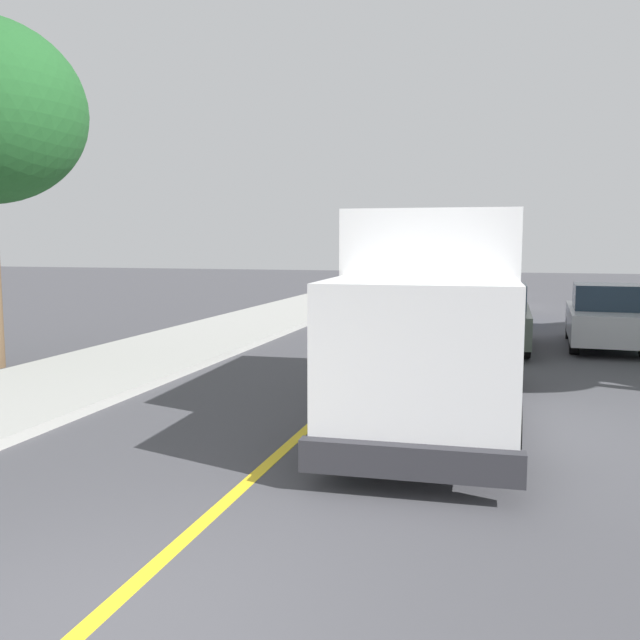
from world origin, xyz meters
name	(u,v)px	position (x,y,z in m)	size (l,w,h in m)	color
ground_plane	(77,636)	(0.00, 0.00, 0.00)	(120.00, 120.00, 0.00)	#424247
centre_line_yellow	(369,373)	(0.00, 10.00, 0.00)	(0.16, 56.00, 0.01)	gold
box_truck	(435,304)	(1.68, 7.01, 1.77)	(2.73, 7.28, 3.20)	white
parked_car_near	(494,318)	(2.40, 14.26, 0.79)	(1.84, 4.42, 1.67)	#4C564C
parked_car_mid	(475,299)	(1.61, 20.18, 0.79)	(1.80, 4.40, 1.67)	#2D4793
parked_car_far	(498,288)	(2.22, 26.39, 0.79)	(1.83, 4.41, 1.67)	silver
parked_car_furthest	(496,279)	(1.96, 33.42, 0.79)	(1.83, 4.41, 1.67)	#B7B7BC
parked_van_across	(605,317)	(5.20, 15.11, 0.79)	(1.96, 4.46, 1.67)	#B7B7BC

